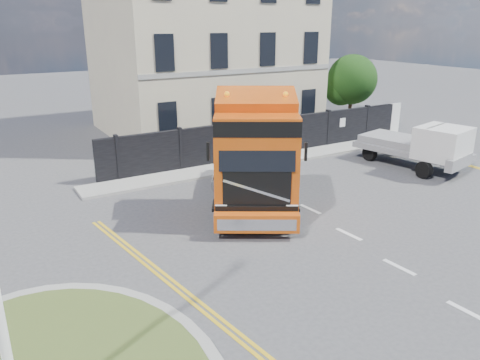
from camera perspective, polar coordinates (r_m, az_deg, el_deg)
ground at (r=14.73m, az=3.55°, el=-8.56°), size 120.00×120.00×0.00m
hoarding_fence at (r=24.90m, az=4.53°, el=5.33°), size 18.80×0.25×2.00m
georgian_building at (r=30.43m, az=-4.59°, el=16.84°), size 12.30×10.30×12.80m
tree at (r=31.83m, az=13.20°, el=11.58°), size 3.20×3.20×4.80m
pavement_far at (r=24.12m, az=4.63°, el=2.58°), size 20.00×1.60×0.12m
truck at (r=16.98m, az=1.87°, el=2.41°), size 6.13×7.72×4.41m
flatbed_pickup at (r=23.71m, az=22.15°, el=3.81°), size 3.24×5.73×2.23m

